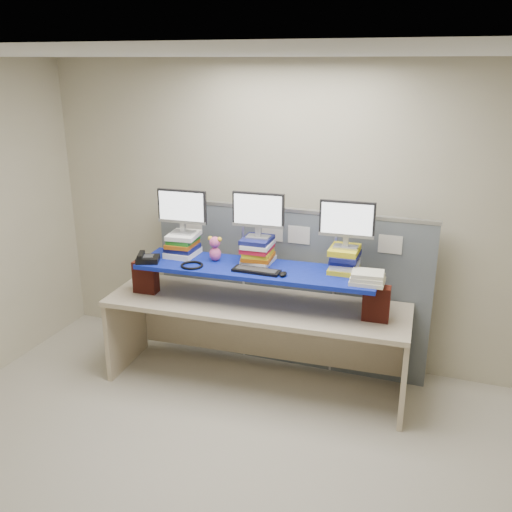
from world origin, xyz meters
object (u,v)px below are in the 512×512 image
at_px(desk_phone, 147,258).
at_px(keyboard, 256,271).
at_px(monitor_left, 182,209).
at_px(blue_board, 256,269).
at_px(monitor_center, 258,212).
at_px(monitor_right, 347,222).
at_px(desk, 256,320).

bearing_deg(desk_phone, keyboard, -16.37).
bearing_deg(desk_phone, monitor_left, 29.85).
distance_m(blue_board, monitor_center, 0.48).
xyz_separation_m(monitor_right, keyboard, (-0.68, -0.26, -0.41)).
height_order(monitor_left, keyboard, monitor_left).
bearing_deg(blue_board, keyboard, -71.53).
bearing_deg(desk_phone, desk, -9.75).
bearing_deg(blue_board, desk_phone, -171.49).
xyz_separation_m(monitor_left, monitor_right, (1.43, 0.08, -0.00)).
relative_size(desk, monitor_right, 5.92).
xyz_separation_m(desk, desk_phone, (-0.93, -0.19, 0.52)).
relative_size(blue_board, keyboard, 5.10).
xyz_separation_m(monitor_left, keyboard, (0.76, -0.19, -0.41)).
height_order(keyboard, desk_phone, desk_phone).
xyz_separation_m(blue_board, monitor_center, (-0.02, 0.12, 0.46)).
height_order(monitor_right, desk_phone, monitor_right).
height_order(monitor_right, keyboard, monitor_right).
height_order(blue_board, monitor_center, monitor_center).
height_order(blue_board, monitor_left, monitor_left).
relative_size(desk, desk_phone, 11.11).
height_order(monitor_center, keyboard, monitor_center).
bearing_deg(desk, desk_phone, -171.49).
distance_m(monitor_left, keyboard, 0.88).
relative_size(monitor_left, monitor_right, 1.00).
bearing_deg(monitor_right, monitor_left, -180.00).
bearing_deg(desk, monitor_right, 9.25).
bearing_deg(blue_board, monitor_center, 97.92).
distance_m(monitor_left, monitor_center, 0.69).
relative_size(monitor_center, desk_phone, 1.88).
height_order(desk, monitor_center, monitor_center).
bearing_deg(monitor_right, monitor_center, -180.00).
distance_m(desk, monitor_center, 0.94).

